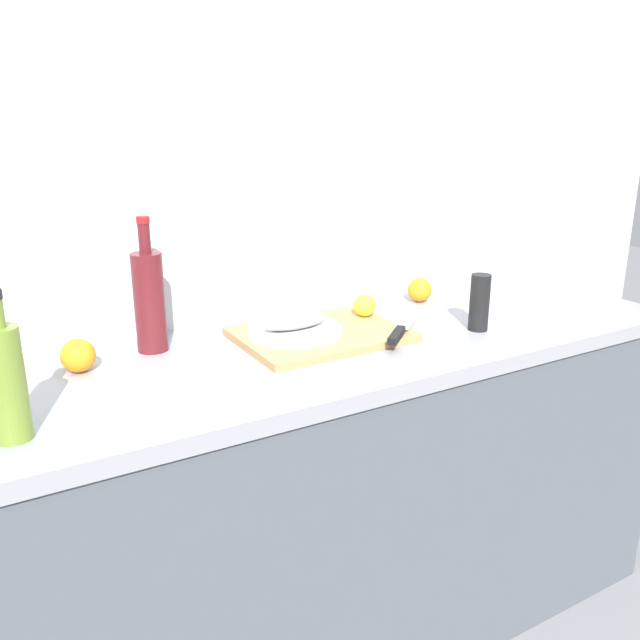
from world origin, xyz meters
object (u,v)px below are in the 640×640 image
(white_plate, at_px, (295,331))
(lemon_0, at_px, (365,305))
(chef_knife, at_px, (401,329))
(orange_0, at_px, (420,290))
(wine_bottle, at_px, (149,299))
(fish_fillet, at_px, (295,321))
(pepper_mill, at_px, (479,302))
(cutting_board, at_px, (320,335))
(olive_oil_bottle, at_px, (6,381))

(white_plate, relative_size, lemon_0, 3.88)
(chef_knife, distance_m, orange_0, 0.37)
(wine_bottle, distance_m, orange_0, 0.84)
(fish_fillet, bearing_deg, pepper_mill, -19.52)
(cutting_board, xyz_separation_m, lemon_0, (0.17, 0.05, 0.04))
(lemon_0, bearing_deg, cutting_board, -163.68)
(white_plate, relative_size, chef_knife, 1.01)
(orange_0, bearing_deg, lemon_0, -160.26)
(olive_oil_bottle, xyz_separation_m, orange_0, (1.18, 0.34, -0.07))
(lemon_0, bearing_deg, olive_oil_bottle, -165.03)
(chef_knife, height_order, lemon_0, lemon_0)
(lemon_0, height_order, olive_oil_bottle, olive_oil_bottle)
(lemon_0, distance_m, olive_oil_bottle, 0.95)
(pepper_mill, bearing_deg, fish_fillet, 160.48)
(chef_knife, bearing_deg, lemon_0, 50.40)
(white_plate, xyz_separation_m, olive_oil_bottle, (-0.68, -0.21, 0.08))
(lemon_0, xyz_separation_m, orange_0, (0.27, 0.10, -0.01))
(lemon_0, distance_m, orange_0, 0.28)
(chef_knife, relative_size, orange_0, 3.22)
(white_plate, relative_size, fish_fillet, 1.33)
(lemon_0, xyz_separation_m, wine_bottle, (-0.57, 0.08, 0.08))
(chef_knife, bearing_deg, wine_bottle, 115.95)
(orange_0, xyz_separation_m, pepper_mill, (-0.04, -0.30, 0.04))
(olive_oil_bottle, bearing_deg, wine_bottle, 43.32)
(white_plate, xyz_separation_m, lemon_0, (0.24, 0.04, 0.02))
(fish_fillet, distance_m, lemon_0, 0.24)
(lemon_0, relative_size, olive_oil_bottle, 0.23)
(chef_knife, xyz_separation_m, olive_oil_bottle, (-0.92, -0.08, 0.08))
(cutting_board, xyz_separation_m, pepper_mill, (0.40, -0.15, 0.07))
(white_plate, distance_m, wine_bottle, 0.36)
(white_plate, relative_size, pepper_mill, 1.58)
(chef_knife, height_order, wine_bottle, wine_bottle)
(fish_fillet, distance_m, chef_knife, 0.27)
(fish_fillet, bearing_deg, chef_knife, -27.75)
(fish_fillet, height_order, chef_knife, fish_fillet)
(cutting_board, bearing_deg, orange_0, 18.42)
(fish_fillet, xyz_separation_m, wine_bottle, (-0.33, 0.12, 0.08))
(fish_fillet, height_order, orange_0, orange_0)
(olive_oil_bottle, xyz_separation_m, wine_bottle, (0.35, 0.33, 0.02))
(orange_0, bearing_deg, white_plate, -165.40)
(white_plate, bearing_deg, wine_bottle, 160.34)
(lemon_0, relative_size, pepper_mill, 0.41)
(wine_bottle, height_order, orange_0, wine_bottle)
(wine_bottle, bearing_deg, chef_knife, -23.18)
(white_plate, xyz_separation_m, pepper_mill, (0.47, -0.16, 0.05))
(white_plate, xyz_separation_m, wine_bottle, (-0.33, 0.12, 0.10))
(fish_fillet, relative_size, chef_knife, 0.76)
(pepper_mill, bearing_deg, white_plate, 160.48)
(white_plate, distance_m, chef_knife, 0.27)
(orange_0, bearing_deg, pepper_mill, -97.32)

